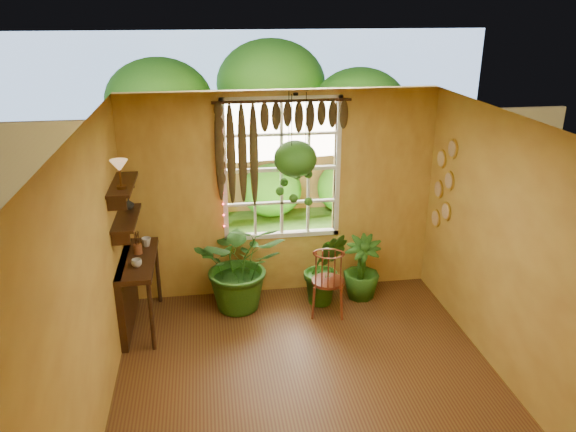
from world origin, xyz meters
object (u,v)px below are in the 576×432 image
Objects in this scene: windsor_chair at (328,290)px; hanging_basket at (295,162)px; potted_plant_mid at (325,268)px; counter_ledge at (131,285)px; potted_plant_left at (241,264)px.

hanging_basket is at bearing 136.51° from windsor_chair.
hanging_basket is (-0.34, 0.51, 1.54)m from windsor_chair.
potted_plant_mid is 1.42m from hanging_basket.
counter_ledge is 1.20× the size of potted_plant_mid.
potted_plant_left is at bearing 177.26° from potted_plant_mid.
counter_ledge is 2.47m from hanging_basket.
counter_ledge is 1.08× the size of windsor_chair.
potted_plant_mid is (0.02, 0.26, 0.18)m from windsor_chair.
windsor_chair is 0.79× the size of hanging_basket.
potted_plant_left is 0.89× the size of hanging_basket.
potted_plant_mid is at bearing 99.10° from windsor_chair.
hanging_basket reaches higher than potted_plant_left.
counter_ledge is 0.97× the size of potted_plant_left.
windsor_chair is (2.38, -0.07, -0.23)m from counter_ledge.
potted_plant_left is at bearing 176.67° from windsor_chair.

